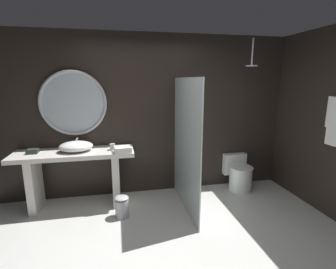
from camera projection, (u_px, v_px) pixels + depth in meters
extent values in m
plane|color=silver|center=(178.00, 266.00, 2.57)|extent=(5.76, 5.76, 0.00)
cube|color=black|center=(151.00, 116.00, 4.11)|extent=(4.80, 0.10, 2.60)
cube|color=black|center=(328.00, 122.00, 3.48)|extent=(0.10, 2.47, 2.60)
cube|color=silver|center=(74.00, 153.00, 3.65)|extent=(1.71, 0.56, 0.06)
cube|color=silver|center=(35.00, 184.00, 3.63)|extent=(0.11, 0.47, 0.79)
cube|color=silver|center=(116.00, 178.00, 3.85)|extent=(0.11, 0.47, 0.79)
ellipsoid|color=white|center=(76.00, 146.00, 3.64)|extent=(0.48, 0.39, 0.15)
cylinder|color=#B7B7BC|center=(78.00, 143.00, 3.81)|extent=(0.02, 0.02, 0.17)
cylinder|color=#B7B7BC|center=(77.00, 139.00, 3.73)|extent=(0.02, 0.13, 0.02)
cylinder|color=silver|center=(112.00, 147.00, 3.71)|extent=(0.08, 0.08, 0.10)
cube|color=#282D28|center=(33.00, 151.00, 3.54)|extent=(0.15, 0.13, 0.06)
torus|color=#B7B7BC|center=(73.00, 103.00, 3.74)|extent=(0.99, 0.05, 0.99)
cylinder|color=#B2BCC1|center=(73.00, 103.00, 3.75)|extent=(0.91, 0.01, 0.91)
cube|color=silver|center=(186.00, 146.00, 3.57)|extent=(0.02, 1.35, 1.91)
cylinder|color=#B7B7BC|center=(252.00, 52.00, 3.80)|extent=(0.02, 0.02, 0.40)
cylinder|color=#B7B7BC|center=(251.00, 66.00, 3.84)|extent=(0.18, 0.18, 0.02)
cylinder|color=silver|center=(331.00, 112.00, 3.27)|extent=(0.10, 0.10, 0.40)
cylinder|color=white|center=(240.00, 179.00, 4.30)|extent=(0.38, 0.38, 0.42)
ellipsoid|color=white|center=(241.00, 167.00, 4.25)|extent=(0.40, 0.44, 0.02)
cube|color=white|center=(234.00, 163.00, 4.51)|extent=(0.41, 0.15, 0.38)
cylinder|color=#B7B7BC|center=(122.00, 208.00, 3.47)|extent=(0.19, 0.19, 0.26)
ellipsoid|color=#B7B7BC|center=(122.00, 198.00, 3.44)|extent=(0.19, 0.19, 0.06)
cube|color=silver|center=(123.00, 149.00, 3.60)|extent=(0.25, 0.22, 0.08)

